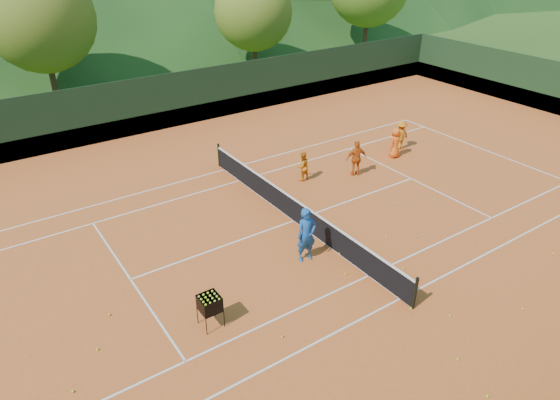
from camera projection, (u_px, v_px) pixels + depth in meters
ground at (294, 221)px, 18.99m from camera, size 400.00×400.00×0.00m
clay_court at (294, 221)px, 18.99m from camera, size 40.00×24.00×0.02m
coach at (306, 235)px, 16.35m from camera, size 0.76×0.56×1.91m
student_a at (302, 166)px, 21.70m from camera, size 0.66×0.52×1.33m
student_b at (357, 158)px, 22.07m from camera, size 1.03×0.70×1.63m
student_c at (395, 143)px, 23.86m from camera, size 0.79×0.59×1.48m
student_d at (401, 135)px, 24.76m from camera, size 0.95×0.57×1.45m
tennis_ball_0 at (404, 268)px, 16.28m from camera, size 0.07×0.07×0.07m
tennis_ball_1 at (346, 274)px, 16.03m from camera, size 0.07×0.07×0.07m
tennis_ball_2 at (553, 254)px, 17.02m from camera, size 0.07×0.07×0.07m
tennis_ball_5 at (340, 253)px, 17.03m from camera, size 0.07×0.07×0.07m
tennis_ball_6 at (523, 309)px, 14.56m from camera, size 0.07×0.07×0.07m
tennis_ball_8 at (450, 316)px, 14.31m from camera, size 0.07×0.07×0.07m
tennis_ball_10 at (423, 235)px, 18.05m from camera, size 0.07×0.07×0.07m
tennis_ball_11 at (398, 203)px, 20.10m from camera, size 0.07×0.07×0.07m
tennis_ball_13 at (73, 392)px, 11.98m from camera, size 0.07×0.07×0.07m
tennis_ball_14 at (109, 315)px, 14.35m from camera, size 0.07×0.07×0.07m
tennis_ball_15 at (387, 279)px, 15.81m from camera, size 0.07×0.07×0.07m
tennis_ball_16 at (98, 349)px, 13.17m from camera, size 0.07×0.07×0.07m
tennis_ball_17 at (282, 336)px, 13.59m from camera, size 0.07×0.07×0.07m
tennis_ball_18 at (386, 236)px, 17.97m from camera, size 0.07×0.07×0.07m
tennis_ball_19 at (411, 308)px, 14.58m from camera, size 0.07×0.07×0.07m
tennis_ball_20 at (458, 359)px, 12.88m from camera, size 0.07×0.07×0.07m
tennis_ball_21 at (487, 396)px, 11.86m from camera, size 0.07×0.07×0.07m
court_lines at (294, 221)px, 18.98m from camera, size 23.83×11.03×0.00m
tennis_net at (294, 209)px, 18.74m from camera, size 0.10×12.07×1.10m
perimeter_fence at (295, 192)px, 18.38m from camera, size 40.40×24.24×3.00m
ball_hopper at (210, 304)px, 13.68m from camera, size 0.57×0.57×1.00m
tree_b at (39, 17)px, 28.99m from camera, size 6.40×6.40×8.40m
tree_c at (254, 11)px, 35.48m from camera, size 5.60×5.60×7.35m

